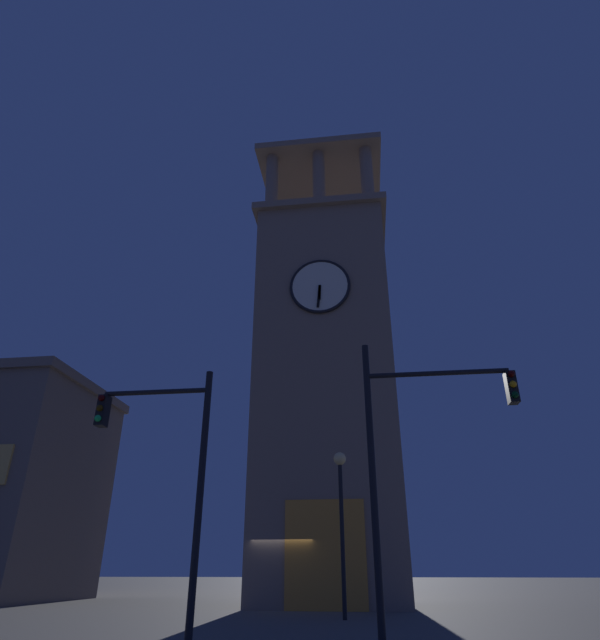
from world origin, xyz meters
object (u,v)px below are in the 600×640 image
Objects in this scene: traffic_signal_near at (416,439)px; traffic_signal_mid at (167,456)px; street_lamp at (341,499)px; clocktower at (327,381)px.

traffic_signal_near reaches higher than traffic_signal_mid.
street_lamp is at bearing -116.97° from traffic_signal_mid.
street_lamp is at bearing 97.38° from clocktower.
traffic_signal_near is (-2.94, 13.28, -6.08)m from clocktower.
traffic_signal_mid is (2.71, 13.76, -6.43)m from clocktower.
traffic_signal_mid is at bearing 78.85° from clocktower.
traffic_signal_mid is at bearing 63.03° from street_lamp.
clocktower reaches higher than traffic_signal_mid.
traffic_signal_mid is 1.11× the size of street_lamp.
clocktower is 15.43m from traffic_signal_mid.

